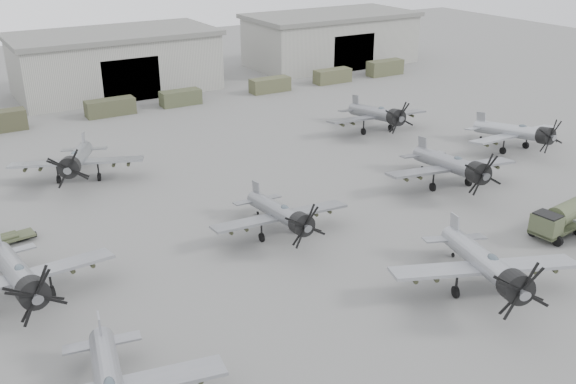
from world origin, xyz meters
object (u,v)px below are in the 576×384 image
(aircraft_far_0, at_px, (76,160))
(aircraft_far_1, at_px, (379,114))
(aircraft_mid_0, at_px, (19,276))
(aircraft_near_1, at_px, (487,265))
(aircraft_mid_3, at_px, (518,132))
(fuel_tanker, at_px, (563,216))
(aircraft_mid_2, at_px, (454,165))
(aircraft_mid_1, at_px, (282,214))

(aircraft_far_0, distance_m, aircraft_far_1, 34.72)
(aircraft_mid_0, distance_m, aircraft_far_1, 46.65)
(aircraft_near_1, height_order, aircraft_mid_3, aircraft_near_1)
(aircraft_mid_3, relative_size, aircraft_far_1, 0.94)
(aircraft_near_1, xyz_separation_m, fuel_tanker, (12.54, 3.51, -0.88))
(aircraft_mid_2, distance_m, aircraft_far_0, 35.83)
(aircraft_mid_3, bearing_deg, aircraft_far_1, 125.07)
(aircraft_far_0, relative_size, aircraft_far_1, 0.99)
(aircraft_near_1, height_order, aircraft_mid_0, aircraft_near_1)
(aircraft_far_0, height_order, aircraft_far_1, aircraft_far_0)
(aircraft_mid_3, xyz_separation_m, aircraft_far_1, (-8.87, 13.00, 0.10))
(aircraft_mid_0, xyz_separation_m, aircraft_far_0, (8.63, 20.01, 0.03))
(aircraft_mid_0, distance_m, aircraft_far_0, 21.79)
(aircraft_mid_2, xyz_separation_m, aircraft_far_0, (-29.88, 19.78, -0.05))
(aircraft_mid_0, bearing_deg, aircraft_near_1, -32.35)
(aircraft_mid_2, xyz_separation_m, aircraft_far_1, (4.75, 17.23, -0.07))
(fuel_tanker, bearing_deg, aircraft_far_0, 127.77)
(aircraft_mid_0, bearing_deg, aircraft_far_1, 18.22)
(aircraft_near_1, height_order, fuel_tanker, aircraft_near_1)
(fuel_tanker, bearing_deg, aircraft_mid_3, 44.23)
(aircraft_near_1, height_order, aircraft_mid_1, aircraft_near_1)
(aircraft_far_1, bearing_deg, aircraft_mid_0, -150.56)
(aircraft_far_0, height_order, fuel_tanker, aircraft_far_0)
(fuel_tanker, bearing_deg, aircraft_far_1, 75.65)
(aircraft_near_1, xyz_separation_m, aircraft_mid_2, (11.51, 14.94, -0.00))
(aircraft_far_1, bearing_deg, aircraft_mid_3, -48.24)
(aircraft_near_1, bearing_deg, aircraft_mid_1, 139.74)
(aircraft_mid_0, relative_size, fuel_tanker, 1.82)
(aircraft_near_1, relative_size, aircraft_far_1, 1.01)
(aircraft_mid_0, bearing_deg, aircraft_mid_1, -4.45)
(aircraft_near_1, xyz_separation_m, aircraft_far_1, (16.26, 32.17, -0.07))
(aircraft_mid_0, bearing_deg, aircraft_mid_2, -3.42)
(aircraft_mid_0, distance_m, aircraft_mid_3, 52.31)
(aircraft_mid_3, xyz_separation_m, aircraft_far_0, (-43.50, 15.56, 0.12))
(aircraft_mid_1, distance_m, aircraft_mid_2, 18.90)
(aircraft_mid_0, height_order, aircraft_far_0, aircraft_far_0)
(aircraft_mid_0, bearing_deg, aircraft_mid_3, 1.12)
(aircraft_near_1, xyz_separation_m, aircraft_mid_1, (-7.38, 14.48, -0.28))
(aircraft_near_1, bearing_deg, aircraft_far_1, 85.91)
(aircraft_mid_1, bearing_deg, aircraft_mid_0, -175.99)
(aircraft_mid_1, distance_m, fuel_tanker, 22.75)
(aircraft_mid_3, bearing_deg, aircraft_mid_2, -162.00)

